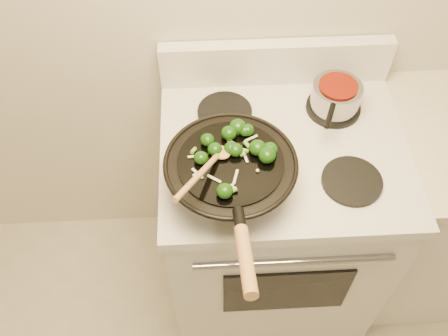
{
  "coord_description": "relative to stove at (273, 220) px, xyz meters",
  "views": [
    {
      "loc": [
        -0.44,
        0.19,
        2.12
      ],
      "look_at": [
        -0.39,
        1.02,
        1.02
      ],
      "focal_mm": 40.0,
      "sensor_mm": 36.0,
      "label": 1
    }
  ],
  "objects": [
    {
      "name": "saucepan",
      "position": [
        0.18,
        0.15,
        0.51
      ],
      "size": [
        0.16,
        0.25,
        0.09
      ],
      "color": "gray",
      "rests_on": "stove"
    },
    {
      "name": "stirfry",
      "position": [
        -0.15,
        -0.12,
        0.59
      ],
      "size": [
        0.25,
        0.26,
        0.04
      ],
      "color": "#113808",
      "rests_on": "wok"
    },
    {
      "name": "stove",
      "position": [
        0.0,
        0.0,
        0.0
      ],
      "size": [
        0.78,
        0.67,
        1.08
      ],
      "color": "silver",
      "rests_on": "ground"
    },
    {
      "name": "wok",
      "position": [
        -0.18,
        -0.16,
        0.53
      ],
      "size": [
        0.37,
        0.62,
        0.22
      ],
      "color": "black",
      "rests_on": "stove"
    },
    {
      "name": "wooden_spoon",
      "position": [
        -0.24,
        -0.19,
        0.61
      ],
      "size": [
        0.16,
        0.26,
        0.12
      ],
      "color": "#A77642",
      "rests_on": "wok"
    }
  ]
}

